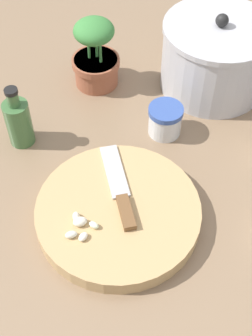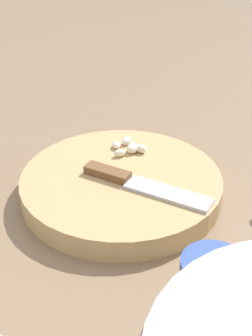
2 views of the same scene
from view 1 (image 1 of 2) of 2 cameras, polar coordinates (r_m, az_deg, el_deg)
ground_plane at (r=0.94m, az=2.09°, el=-0.68°), size 5.00×5.00×0.00m
cutting_board at (r=0.86m, az=-0.96°, el=-5.50°), size 0.30×0.30×0.03m
chef_knife at (r=0.86m, az=-0.75°, el=-2.74°), size 0.13×0.18×0.01m
garlic_cloves at (r=0.82m, az=-5.63°, el=-7.02°), size 0.06×0.06×0.02m
spice_jar at (r=0.99m, az=4.79°, el=5.83°), size 0.07×0.07×0.07m
oil_bottle at (r=0.98m, az=-12.89°, el=5.69°), size 0.05×0.05×0.14m
stock_pot at (r=1.09m, az=10.86°, el=13.19°), size 0.25×0.25×0.19m
potted_herb at (r=1.09m, az=-3.74°, el=13.32°), size 0.11×0.11×0.17m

